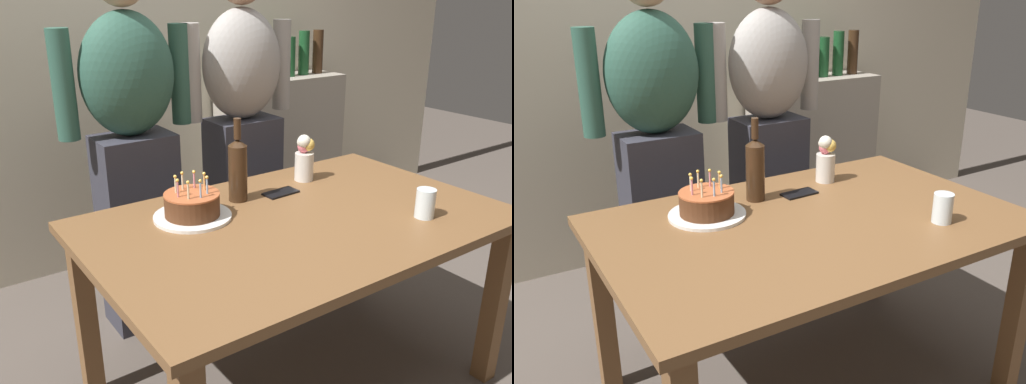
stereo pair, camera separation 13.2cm
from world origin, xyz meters
The scene contains 10 objects.
back_wall centered at (0.00, 1.55, 1.30)m, with size 5.20×0.10×2.60m, color beige.
dining_table centered at (0.00, 0.00, 0.64)m, with size 1.50×0.96×0.74m.
birthday_cake centered at (-0.31, 0.22, 0.78)m, with size 0.28×0.28×0.16m.
water_glass_near centered at (0.38, -0.25, 0.79)m, with size 0.07×0.07×0.11m, color silver.
wine_bottle centered at (-0.08, 0.27, 0.87)m, with size 0.07×0.07×0.33m.
cell_phone centered at (0.10, 0.23, 0.74)m, with size 0.14×0.07×0.01m, color black.
flower_vase centered at (0.29, 0.31, 0.84)m, with size 0.08×0.08×0.20m.
person_man_bearded centered at (-0.28, 0.80, 0.87)m, with size 0.61×0.27×1.66m.
person_woman_cardigan centered at (0.29, 0.80, 0.87)m, with size 0.61×0.27×1.66m.
shelf_cabinet centered at (0.94, 1.33, 0.52)m, with size 0.83×0.30×1.27m.
Camera 2 is at (-1.04, -1.45, 1.51)m, focal length 38.00 mm.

